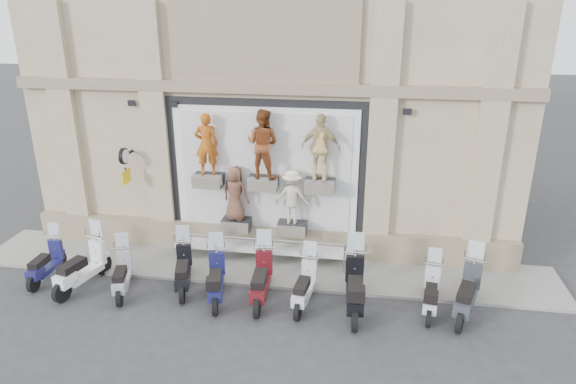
% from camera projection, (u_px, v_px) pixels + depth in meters
% --- Properties ---
extents(ground, '(90.00, 90.00, 0.00)m').
position_uv_depth(ground, '(244.00, 309.00, 12.40)').
color(ground, '#303033').
rests_on(ground, ground).
extents(sidewalk, '(16.00, 2.20, 0.08)m').
position_uv_depth(sidewalk, '(261.00, 266.00, 14.33)').
color(sidewalk, gray).
rests_on(sidewalk, ground).
extents(building, '(14.00, 8.60, 12.00)m').
position_uv_depth(building, '(288.00, 32.00, 16.76)').
color(building, '#C1B28D').
rests_on(building, ground).
extents(shop_vitrine, '(5.60, 0.92, 4.30)m').
position_uv_depth(shop_vitrine, '(268.00, 176.00, 14.05)').
color(shop_vitrine, black).
rests_on(shop_vitrine, ground).
extents(guard_rail, '(5.06, 0.10, 0.93)m').
position_uv_depth(guard_rail, '(260.00, 254.00, 14.08)').
color(guard_rail, '#9EA0A5').
rests_on(guard_rail, ground).
extents(clock_sign_bracket, '(0.10, 0.80, 1.02)m').
position_uv_depth(clock_sign_bracket, '(125.00, 161.00, 14.25)').
color(clock_sign_bracket, black).
rests_on(clock_sign_bracket, ground).
extents(scooter_a, '(0.52, 1.72, 1.39)m').
position_uv_depth(scooter_a, '(45.00, 256.00, 13.48)').
color(scooter_a, '#16154C').
rests_on(scooter_a, ground).
extents(scooter_b, '(1.05, 2.10, 1.64)m').
position_uv_depth(scooter_b, '(80.00, 259.00, 13.05)').
color(scooter_b, white).
rests_on(scooter_b, ground).
extents(scooter_c, '(1.00, 1.80, 1.40)m').
position_uv_depth(scooter_c, '(121.00, 268.00, 12.87)').
color(scooter_c, '#90969D').
rests_on(scooter_c, ground).
extents(scooter_d, '(1.02, 1.94, 1.51)m').
position_uv_depth(scooter_d, '(182.00, 262.00, 13.02)').
color(scooter_d, black).
rests_on(scooter_d, ground).
extents(scooter_e, '(0.97, 1.97, 1.54)m').
position_uv_depth(scooter_e, '(216.00, 271.00, 12.56)').
color(scooter_e, '#15164C').
rests_on(scooter_e, ground).
extents(scooter_f, '(0.71, 2.03, 1.63)m').
position_uv_depth(scooter_f, '(261.00, 271.00, 12.49)').
color(scooter_f, '#4E0D13').
rests_on(scooter_f, ground).
extents(scooter_g, '(0.70, 1.82, 1.44)m').
position_uv_depth(scooter_g, '(304.00, 279.00, 12.33)').
color(scooter_g, silver).
rests_on(scooter_g, ground).
extents(scooter_h, '(0.73, 2.17, 1.74)m').
position_uv_depth(scooter_h, '(355.00, 279.00, 12.03)').
color(scooter_h, black).
rests_on(scooter_h, ground).
extents(scooter_i, '(0.75, 1.79, 1.41)m').
position_uv_depth(scooter_i, '(432.00, 285.00, 12.07)').
color(scooter_i, silver).
rests_on(scooter_i, ground).
extents(scooter_j, '(1.20, 2.11, 1.64)m').
position_uv_depth(scooter_j, '(468.00, 284.00, 11.89)').
color(scooter_j, '#2D3237').
rests_on(scooter_j, ground).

